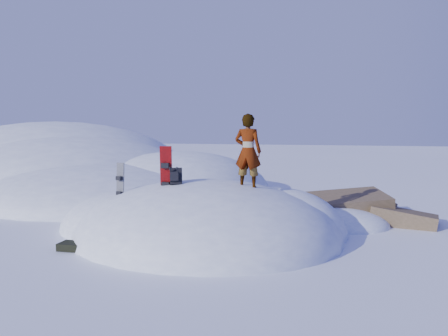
% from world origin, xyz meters
% --- Properties ---
extents(ground, '(120.00, 120.00, 0.00)m').
position_xyz_m(ground, '(0.00, 0.00, 0.00)').
color(ground, white).
rests_on(ground, ground).
extents(snow_mound, '(8.00, 6.00, 3.00)m').
position_xyz_m(snow_mound, '(-0.17, 0.24, 0.00)').
color(snow_mound, white).
rests_on(snow_mound, ground).
extents(snow_ridge, '(21.50, 18.50, 6.40)m').
position_xyz_m(snow_ridge, '(-10.43, 9.85, 0.00)').
color(snow_ridge, white).
rests_on(snow_ridge, ground).
extents(rock_outcrop, '(4.68, 4.41, 1.68)m').
position_xyz_m(rock_outcrop, '(3.72, 3.01, 0.01)').
color(rock_outcrop, brown).
rests_on(rock_outcrop, ground).
extents(snowboard_red, '(0.31, 0.21, 1.61)m').
position_xyz_m(snowboard_red, '(-0.89, -0.51, 1.61)').
color(snowboard_red, red).
rests_on(snowboard_red, snow_mound).
extents(snowboard_dark, '(0.26, 0.20, 1.33)m').
position_xyz_m(snowboard_dark, '(-2.20, -0.46, 1.30)').
color(snowboard_dark, black).
rests_on(snowboard_dark, snow_mound).
extents(backpack, '(0.41, 0.47, 0.50)m').
position_xyz_m(backpack, '(-0.63, -0.50, 1.63)').
color(backpack, black).
rests_on(backpack, snow_mound).
extents(gear_pile, '(0.81, 0.61, 0.22)m').
position_xyz_m(gear_pile, '(-2.61, -1.89, 0.11)').
color(gear_pile, black).
rests_on(gear_pile, ground).
extents(person, '(0.72, 0.52, 1.86)m').
position_xyz_m(person, '(1.13, -0.10, 2.27)').
color(person, slate).
rests_on(person, snow_mound).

